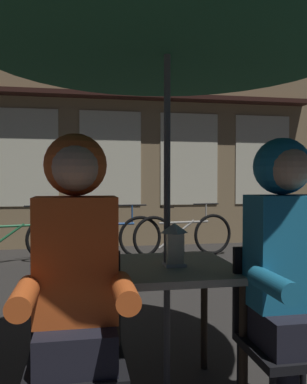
{
  "coord_description": "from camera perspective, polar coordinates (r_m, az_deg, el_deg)",
  "views": [
    {
      "loc": [
        -0.46,
        -2.09,
        1.2
      ],
      "look_at": [
        0.0,
        0.41,
        1.12
      ],
      "focal_mm": 37.11,
      "sensor_mm": 36.0,
      "label": 1
    }
  ],
  "objects": [
    {
      "name": "bicycle_third",
      "position": [
        6.04,
        -6.78,
        -6.47
      ],
      "size": [
        1.68,
        0.1,
        0.84
      ],
      "color": "black",
      "rests_on": "ground_plane"
    },
    {
      "name": "chair_right",
      "position": [
        2.08,
        18.03,
        -18.3
      ],
      "size": [
        0.4,
        0.4,
        0.87
      ],
      "color": "black",
      "rests_on": "ground_plane"
    },
    {
      "name": "cafe_table",
      "position": [
        2.21,
        1.95,
        -13.01
      ],
      "size": [
        0.72,
        0.72,
        0.74
      ],
      "color": "#B2AD9E",
      "rests_on": "ground_plane"
    },
    {
      "name": "shopfront_building",
      "position": [
        7.72,
        -12.04,
        15.78
      ],
      "size": [
        10.0,
        0.93,
        6.2
      ],
      "color": "#937A56",
      "rests_on": "ground_plane"
    },
    {
      "name": "bicycle_fourth",
      "position": [
        6.27,
        4.36,
        -6.15
      ],
      "size": [
        1.67,
        0.33,
        0.84
      ],
      "color": "black",
      "rests_on": "ground_plane"
    },
    {
      "name": "chair_left",
      "position": [
        1.86,
        -11.02,
        -20.75
      ],
      "size": [
        0.4,
        0.4,
        0.87
      ],
      "color": "black",
      "rests_on": "ground_plane"
    },
    {
      "name": "person_left_hooded",
      "position": [
        1.7,
        -11.11,
        -10.29
      ],
      "size": [
        0.45,
        0.56,
        1.4
      ],
      "color": "black",
      "rests_on": "ground_plane"
    },
    {
      "name": "bicycle_second",
      "position": [
        6.09,
        -19.71,
        -6.48
      ],
      "size": [
        1.65,
        0.43,
        0.84
      ],
      "color": "black",
      "rests_on": "ground_plane"
    },
    {
      "name": "patio_umbrella",
      "position": [
        2.31,
        1.99,
        23.58
      ],
      "size": [
        2.1,
        2.1,
        2.31
      ],
      "color": "#4C4C51",
      "rests_on": "ground_plane"
    },
    {
      "name": "lantern",
      "position": [
        2.15,
        2.99,
        -7.35
      ],
      "size": [
        0.11,
        0.11,
        0.23
      ],
      "color": "white",
      "rests_on": "cafe_table"
    },
    {
      "name": "person_right_hooded",
      "position": [
        1.94,
        18.93,
        -8.85
      ],
      "size": [
        0.45,
        0.56,
        1.4
      ],
      "color": "black",
      "rests_on": "ground_plane"
    }
  ]
}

